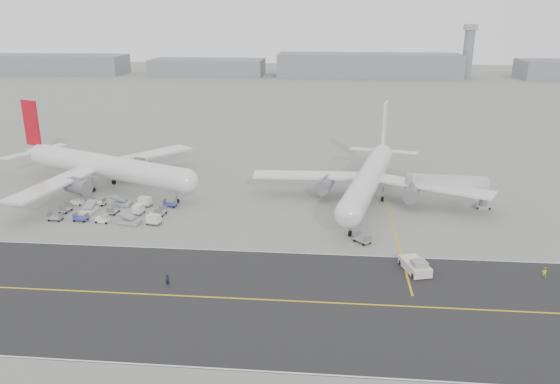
# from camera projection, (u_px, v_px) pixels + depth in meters

# --- Properties ---
(ground) EXTENTS (700.00, 700.00, 0.00)m
(ground) POSITION_uv_depth(u_px,v_px,m) (223.00, 245.00, 93.57)
(ground) COLOR gray
(ground) RESTS_ON ground
(taxiway) EXTENTS (220.00, 59.00, 0.03)m
(taxiway) POSITION_uv_depth(u_px,v_px,m) (234.00, 298.00, 76.13)
(taxiway) COLOR #27272A
(taxiway) RESTS_ON ground
(horizon_buildings) EXTENTS (520.00, 28.00, 28.00)m
(horizon_buildings) POSITION_uv_depth(u_px,v_px,m) (351.00, 77.00, 336.76)
(horizon_buildings) COLOR gray
(horizon_buildings) RESTS_ON ground
(control_tower) EXTENTS (7.00, 7.00, 31.25)m
(control_tower) POSITION_uv_depth(u_px,v_px,m) (468.00, 50.00, 330.25)
(control_tower) COLOR gray
(control_tower) RESTS_ON ground
(airliner_a) EXTENTS (49.85, 48.68, 18.23)m
(airliner_a) POSITION_uv_depth(u_px,v_px,m) (102.00, 166.00, 122.26)
(airliner_a) COLOR white
(airliner_a) RESTS_ON ground
(airliner_b) EXTENTS (49.31, 50.38, 17.61)m
(airliner_b) POSITION_uv_depth(u_px,v_px,m) (369.00, 177.00, 114.19)
(airliner_b) COLOR white
(airliner_b) RESTS_ON ground
(pushback_tug) EXTENTS (4.57, 8.14, 2.30)m
(pushback_tug) POSITION_uv_depth(u_px,v_px,m) (415.00, 266.00, 83.72)
(pushback_tug) COLOR beige
(pushback_tug) RESTS_ON ground
(jet_bridge) EXTENTS (17.25, 4.34, 6.47)m
(jet_bridge) POSITION_uv_depth(u_px,v_px,m) (448.00, 185.00, 111.06)
(jet_bridge) COLOR gray
(jet_bridge) RESTS_ON ground
(gse_cluster) EXTENTS (29.46, 20.55, 2.04)m
(gse_cluster) POSITION_uv_depth(u_px,v_px,m) (114.00, 214.00, 108.17)
(gse_cluster) COLOR gray
(gse_cluster) RESTS_ON ground
(stray_dolly) EXTENTS (3.21, 3.31, 1.76)m
(stray_dolly) POSITION_uv_depth(u_px,v_px,m) (362.00, 243.00, 94.46)
(stray_dolly) COLOR silver
(stray_dolly) RESTS_ON ground
(ground_crew_a) EXTENTS (0.75, 0.59, 1.82)m
(ground_crew_a) POSITION_uv_depth(u_px,v_px,m) (168.00, 281.00, 79.23)
(ground_crew_a) COLOR black
(ground_crew_a) RESTS_ON ground
(ground_crew_b) EXTENTS (0.96, 0.87, 1.60)m
(ground_crew_b) POSITION_uv_depth(u_px,v_px,m) (544.00, 272.00, 82.03)
(ground_crew_b) COLOR #E5F61D
(ground_crew_b) RESTS_ON ground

